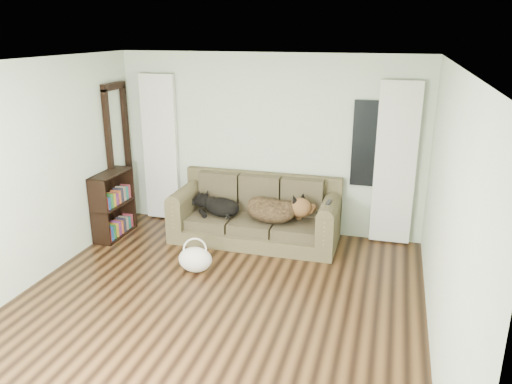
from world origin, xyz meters
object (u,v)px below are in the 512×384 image
(sofa, at_px, (255,211))
(bookshelf, at_px, (113,203))
(dog_shepherd, at_px, (274,211))
(tote_bag, at_px, (195,259))
(dog_black_lab, at_px, (220,206))

(sofa, height_order, bookshelf, bookshelf)
(dog_shepherd, bearing_deg, tote_bag, 75.24)
(sofa, xyz_separation_m, dog_black_lab, (-0.52, -0.02, 0.03))
(sofa, bearing_deg, dog_black_lab, -177.58)
(dog_black_lab, distance_m, bookshelf, 1.55)
(tote_bag, bearing_deg, bookshelf, 154.62)
(dog_shepherd, distance_m, bookshelf, 2.35)
(dog_black_lab, relative_size, tote_bag, 1.35)
(dog_shepherd, bearing_deg, dog_black_lab, 17.95)
(sofa, bearing_deg, tote_bag, -111.87)
(dog_black_lab, height_order, bookshelf, bookshelf)
(sofa, distance_m, dog_black_lab, 0.52)
(dog_shepherd, distance_m, tote_bag, 1.36)
(bookshelf, bearing_deg, tote_bag, -30.10)
(bookshelf, bearing_deg, sofa, 6.06)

